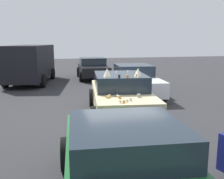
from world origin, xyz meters
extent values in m
plane|color=#2D2D30|center=(0.00, 0.00, 0.00)|extent=(60.00, 60.00, 0.00)
cube|color=beige|center=(0.00, 0.00, 0.59)|extent=(4.64, 2.44, 0.61)
cube|color=#1E2833|center=(0.15, -0.02, 1.14)|extent=(2.38, 1.96, 0.50)
cylinder|color=black|center=(-1.49, -0.70, 0.34)|extent=(0.70, 0.32, 0.67)
cylinder|color=black|center=(-1.21, 1.12, 0.34)|extent=(0.70, 0.32, 0.67)
cylinder|color=black|center=(1.21, -1.12, 0.34)|extent=(0.70, 0.32, 0.67)
cylinder|color=black|center=(1.49, 0.70, 0.34)|extent=(0.70, 0.32, 0.67)
ellipsoid|color=black|center=(0.09, -0.93, 0.58)|extent=(0.12, 0.04, 0.15)
ellipsoid|color=black|center=(0.85, 0.78, 0.71)|extent=(0.14, 0.04, 0.14)
ellipsoid|color=black|center=(-1.21, -0.73, 0.68)|extent=(0.18, 0.05, 0.13)
ellipsoid|color=black|center=(1.24, -1.10, 0.68)|extent=(0.18, 0.05, 0.09)
ellipsoid|color=black|center=(-0.62, -0.82, 0.58)|extent=(0.20, 0.05, 0.14)
ellipsoid|color=black|center=(0.59, 0.82, 0.53)|extent=(0.16, 0.04, 0.10)
ellipsoid|color=black|center=(0.26, 0.87, 0.71)|extent=(0.19, 0.05, 0.11)
ellipsoid|color=black|center=(0.20, 0.88, 0.52)|extent=(0.11, 0.04, 0.10)
cylinder|color=silver|center=(-1.89, 0.58, 0.94)|extent=(0.09, 0.09, 0.09)
cone|color=tan|center=(-1.23, 0.80, 0.94)|extent=(0.07, 0.07, 0.10)
sphere|color=silver|center=(-1.18, 0.44, 0.93)|extent=(0.08, 0.08, 0.08)
cylinder|color=gray|center=(-1.38, -0.13, 0.95)|extent=(0.11, 0.11, 0.10)
sphere|color=black|center=(-1.14, 0.46, 0.93)|extent=(0.07, 0.07, 0.07)
sphere|color=orange|center=(-1.93, 0.49, 0.93)|extent=(0.08, 0.08, 0.08)
sphere|color=#A87A38|center=(-1.38, 0.44, 0.94)|extent=(0.09, 0.09, 0.09)
sphere|color=tan|center=(-1.19, 0.69, 0.94)|extent=(0.10, 0.10, 0.10)
sphere|color=silver|center=(-1.72, 0.24, 0.94)|extent=(0.10, 0.10, 0.10)
sphere|color=silver|center=(-1.85, 0.38, 0.94)|extent=(0.09, 0.09, 0.09)
sphere|color=tan|center=(-1.27, 0.75, 0.93)|extent=(0.08, 0.08, 0.08)
cylinder|color=orange|center=(-0.65, -0.02, 1.43)|extent=(0.11, 0.11, 0.07)
cylinder|color=black|center=(-0.72, 0.26, 1.44)|extent=(0.10, 0.10, 0.09)
cone|color=silver|center=(-0.80, -0.31, 1.42)|extent=(0.10, 0.10, 0.06)
cylinder|color=tan|center=(-0.69, -0.31, 1.44)|extent=(0.09, 0.09, 0.09)
cone|color=silver|center=(0.86, -0.53, 1.42)|extent=(0.06, 0.06, 0.05)
cone|color=silver|center=(0.59, -0.01, 1.44)|extent=(0.07, 0.07, 0.08)
cone|color=beige|center=(-0.51, -0.42, 1.53)|extent=(0.24, 0.24, 0.26)
cone|color=beige|center=(-0.36, 0.56, 1.53)|extent=(0.24, 0.24, 0.26)
cube|color=black|center=(8.09, 3.22, 1.28)|extent=(5.63, 2.98, 1.95)
cube|color=#1E2833|center=(6.26, 3.59, 1.67)|extent=(0.46, 1.73, 0.70)
cylinder|color=black|center=(6.32, 2.54, 0.36)|extent=(0.75, 0.38, 0.72)
cylinder|color=black|center=(6.72, 4.52, 0.36)|extent=(0.75, 0.38, 0.72)
cylinder|color=black|center=(9.47, 1.91, 0.36)|extent=(0.75, 0.38, 0.72)
cylinder|color=black|center=(9.86, 3.89, 0.36)|extent=(0.75, 0.38, 0.72)
cube|color=black|center=(8.97, -0.75, 0.59)|extent=(4.06, 2.05, 0.60)
cube|color=#1E2833|center=(9.27, -0.77, 1.14)|extent=(1.87, 1.76, 0.49)
cylinder|color=black|center=(7.68, -1.58, 0.34)|extent=(0.69, 0.27, 0.68)
cylinder|color=black|center=(7.81, 0.24, 0.34)|extent=(0.69, 0.27, 0.68)
cylinder|color=black|center=(10.13, -1.75, 0.34)|extent=(0.69, 0.27, 0.68)
cylinder|color=black|center=(10.25, 0.07, 0.34)|extent=(0.69, 0.27, 0.68)
cube|color=white|center=(3.00, -1.59, 0.58)|extent=(4.58, 2.27, 0.64)
cube|color=#1E2833|center=(3.42, -1.64, 1.15)|extent=(2.09, 1.83, 0.49)
cylinder|color=black|center=(1.54, -2.32, 0.31)|extent=(0.64, 0.29, 0.62)
cylinder|color=black|center=(1.75, -0.54, 0.31)|extent=(0.64, 0.29, 0.62)
cylinder|color=black|center=(4.24, -2.65, 0.31)|extent=(0.64, 0.29, 0.62)
cylinder|color=black|center=(4.46, -0.87, 0.31)|extent=(0.64, 0.29, 0.62)
cube|color=#1E602D|center=(-4.80, 1.36, 0.60)|extent=(4.11, 2.15, 0.62)
cube|color=#1E2833|center=(-4.91, 1.38, 1.13)|extent=(1.83, 1.77, 0.44)
cylinder|color=black|center=(-3.49, 2.12, 0.34)|extent=(0.69, 0.29, 0.67)
cylinder|color=black|center=(-3.68, 0.35, 0.34)|extent=(0.69, 0.29, 0.67)
camera|label=1|loc=(-8.30, 2.48, 2.49)|focal=41.94mm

